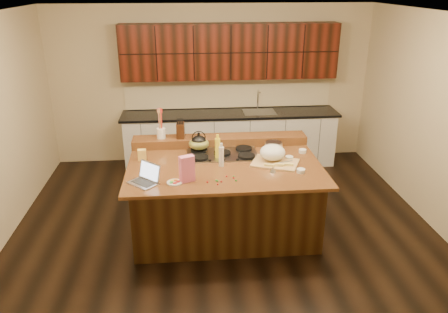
{
  "coord_description": "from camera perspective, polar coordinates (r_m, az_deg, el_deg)",
  "views": [
    {
      "loc": [
        -0.45,
        -4.98,
        3.06
      ],
      "look_at": [
        0.0,
        0.05,
        1.0
      ],
      "focal_mm": 35.0,
      "sensor_mm": 36.0,
      "label": 1
    }
  ],
  "objects": [
    {
      "name": "gumdrop_0",
      "position": [
        5.08,
        0.34,
        -2.6
      ],
      "size": [
        0.02,
        0.02,
        0.02
      ],
      "primitive_type": "ellipsoid",
      "color": "red",
      "rests_on": "island"
    },
    {
      "name": "laptop",
      "position": [
        5.01,
        -10.14,
        -2.73
      ],
      "size": [
        0.4,
        0.4,
        0.22
      ],
      "rotation": [
        0.0,
        0.0,
        -0.76
      ],
      "color": "#B7B7BC",
      "rests_on": "island"
    },
    {
      "name": "gumdrop_1",
      "position": [
        5.08,
        1.27,
        -2.62
      ],
      "size": [
        0.02,
        0.02,
        0.02
      ],
      "primitive_type": "ellipsoid",
      "color": "#198C26",
      "rests_on": "island"
    },
    {
      "name": "candy_plate",
      "position": [
        4.97,
        -6.46,
        -3.38
      ],
      "size": [
        0.19,
        0.19,
        0.01
      ],
      "primitive_type": "cylinder",
      "rotation": [
        0.0,
        0.0,
        0.03
      ],
      "color": "white",
      "rests_on": "island"
    },
    {
      "name": "gumdrop_2",
      "position": [
        5.05,
        1.26,
        -2.78
      ],
      "size": [
        0.02,
        0.02,
        0.02
      ],
      "primitive_type": "ellipsoid",
      "color": "red",
      "rests_on": "island"
    },
    {
      "name": "package_box",
      "position": [
        5.62,
        -10.67,
        0.2
      ],
      "size": [
        0.11,
        0.08,
        0.14
      ],
      "primitive_type": "cube",
      "rotation": [
        0.0,
        0.0,
        0.04
      ],
      "color": "#EEC454",
      "rests_on": "island"
    },
    {
      "name": "ramekin_c",
      "position": [
        5.88,
        10.22,
        0.71
      ],
      "size": [
        0.12,
        0.12,
        0.04
      ],
      "primitive_type": "cylinder",
      "rotation": [
        0.0,
        0.0,
        -0.22
      ],
      "color": "white",
      "rests_on": "island"
    },
    {
      "name": "kitchen_timer",
      "position": [
        5.23,
        6.41,
        -1.69
      ],
      "size": [
        0.1,
        0.1,
        0.07
      ],
      "primitive_type": "cone",
      "rotation": [
        0.0,
        0.0,
        -0.29
      ],
      "color": "silver",
      "rests_on": "island"
    },
    {
      "name": "gumdrop_7",
      "position": [
        4.98,
        1.59,
        -3.15
      ],
      "size": [
        0.02,
        0.02,
        0.02
      ],
      "primitive_type": "ellipsoid",
      "color": "#198C26",
      "rests_on": "island"
    },
    {
      "name": "wooden_tray",
      "position": [
        5.49,
        6.44,
        0.23
      ],
      "size": [
        0.66,
        0.58,
        0.22
      ],
      "rotation": [
        0.0,
        0.0,
        -0.4
      ],
      "color": "tan",
      "rests_on": "island"
    },
    {
      "name": "gumdrop_8",
      "position": [
        4.95,
        -0.36,
        -3.29
      ],
      "size": [
        0.02,
        0.02,
        0.02
      ],
      "primitive_type": "ellipsoid",
      "color": "red",
      "rests_on": "island"
    },
    {
      "name": "gumdrop_4",
      "position": [
        4.89,
        -0.82,
        -3.65
      ],
      "size": [
        0.02,
        0.02,
        0.02
      ],
      "primitive_type": "ellipsoid",
      "color": "red",
      "rests_on": "island"
    },
    {
      "name": "gumdrop_5",
      "position": [
        4.97,
        -0.86,
        -3.19
      ],
      "size": [
        0.02,
        0.02,
        0.02
      ],
      "primitive_type": "ellipsoid",
      "color": "#198C26",
      "rests_on": "island"
    },
    {
      "name": "back_counter",
      "position": [
        7.54,
        0.8,
        6.17
      ],
      "size": [
        3.7,
        0.66,
        2.4
      ],
      "color": "silver",
      "rests_on": "ground"
    },
    {
      "name": "oil_bottle",
      "position": [
        5.57,
        -0.84,
        1.07
      ],
      "size": [
        0.08,
        0.08,
        0.27
      ],
      "primitive_type": "cylinder",
      "rotation": [
        0.0,
        0.0,
        -0.15
      ],
      "color": "yellow",
      "rests_on": "island"
    },
    {
      "name": "island",
      "position": [
        5.63,
        0.05,
        -5.25
      ],
      "size": [
        2.4,
        1.6,
        0.92
      ],
      "color": "black",
      "rests_on": "ground"
    },
    {
      "name": "ramekin_b",
      "position": [
        5.62,
        8.51,
        -0.19
      ],
      "size": [
        0.1,
        0.1,
        0.04
      ],
      "primitive_type": "cylinder",
      "rotation": [
        0.0,
        0.0,
        -0.01
      ],
      "color": "white",
      "rests_on": "island"
    },
    {
      "name": "utensil_crock",
      "position": [
        6.02,
        -8.21,
        3.04
      ],
      "size": [
        0.15,
        0.15,
        0.14
      ],
      "primitive_type": "cylinder",
      "rotation": [
        0.0,
        0.0,
        0.24
      ],
      "color": "white",
      "rests_on": "back_ledge"
    },
    {
      "name": "back_ledge",
      "position": [
        6.07,
        -0.55,
        2.13
      ],
      "size": [
        2.4,
        0.3,
        0.12
      ],
      "primitive_type": "cube",
      "color": "black",
      "rests_on": "island"
    },
    {
      "name": "knife_block",
      "position": [
        6.0,
        -5.7,
        3.42
      ],
      "size": [
        0.11,
        0.17,
        0.21
      ],
      "primitive_type": "cube",
      "rotation": [
        0.0,
        0.0,
        -0.06
      ],
      "color": "black",
      "rests_on": "back_ledge"
    },
    {
      "name": "pink_bag",
      "position": [
        4.94,
        -4.86,
        -1.61
      ],
      "size": [
        0.18,
        0.14,
        0.31
      ],
      "primitive_type": "cube",
      "rotation": [
        0.0,
        0.0,
        0.38
      ],
      "color": "pink",
      "rests_on": "island"
    },
    {
      "name": "kettle",
      "position": [
        5.77,
        -3.31,
        1.86
      ],
      "size": [
        0.27,
        0.27,
        0.19
      ],
      "primitive_type": "ellipsoid",
      "rotation": [
        0.0,
        0.0,
        0.37
      ],
      "color": "black",
      "rests_on": "cooktop"
    },
    {
      "name": "gumdrop_3",
      "position": [
        4.98,
        -1.03,
        -3.14
      ],
      "size": [
        0.02,
        0.02,
        0.02
      ],
      "primitive_type": "ellipsoid",
      "color": "#198C26",
      "rests_on": "island"
    },
    {
      "name": "gumdrop_6",
      "position": [
        4.95,
        -2.17,
        -3.34
      ],
      "size": [
        0.02,
        0.02,
        0.02
      ],
      "primitive_type": "ellipsoid",
      "color": "red",
      "rests_on": "island"
    },
    {
      "name": "vinegar_bottle",
      "position": [
        5.33,
        -0.35,
        -0.01
      ],
      "size": [
        0.07,
        0.07,
        0.25
      ],
      "primitive_type": "cylinder",
      "rotation": [
        0.0,
        0.0,
        0.07
      ],
      "color": "silver",
      "rests_on": "island"
    },
    {
      "name": "room",
      "position": [
        5.29,
        0.05,
        3.31
      ],
      "size": [
        5.52,
        5.02,
        2.72
      ],
      "color": "black",
      "rests_on": "ground"
    },
    {
      "name": "cooktop",
      "position": [
        5.71,
        -0.22,
        0.34
      ],
      "size": [
        0.92,
        0.52,
        0.05
      ],
      "color": "gray",
      "rests_on": "island"
    },
    {
      "name": "strainer_bowl",
      "position": [
        5.91,
        6.5,
        1.27
      ],
      "size": [
        0.32,
        0.32,
        0.09
      ],
      "primitive_type": "cylinder",
      "rotation": [
        0.0,
        0.0,
        0.43
      ],
      "color": "#996B3F",
      "rests_on": "island"
    },
    {
      "name": "ramekin_a",
      "position": [
        5.27,
        10.01,
        -1.84
      ],
      "size": [
        0.13,
        0.13,
        0.04
      ],
      "primitive_type": "cylinder",
      "rotation": [
        0.0,
        0.0,
        -0.35
      ],
      "color": "white",
      "rests_on": "island"
    },
    {
      "name": "green_bowl",
      "position": [
        5.78,
        -3.3,
        1.67
      ],
      "size": [
        0.3,
        0.3,
        0.15
      ],
      "primitive_type": "ellipsoid",
      "rotation": [
        0.0,
        0.0,
        -0.11
      ],
      "color": "olive",
      "rests_on": "cooktop"
    }
  ]
}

